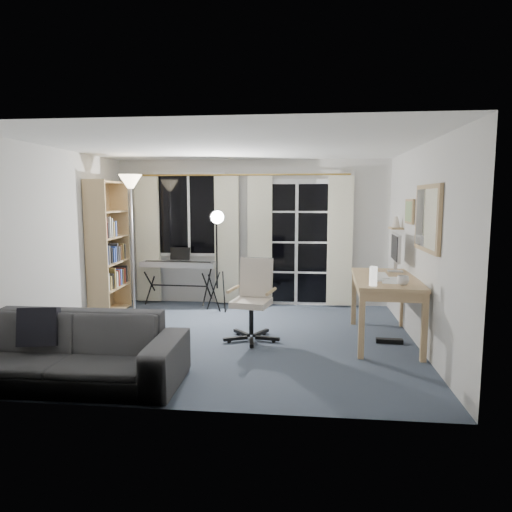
{
  "coord_description": "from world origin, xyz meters",
  "views": [
    {
      "loc": [
        0.87,
        -5.55,
        1.77
      ],
      "look_at": [
        0.25,
        0.35,
        1.02
      ],
      "focal_mm": 32.0,
      "sensor_mm": 36.0,
      "label": 1
    }
  ],
  "objects_px": {
    "keyboard_piano": "(179,265)",
    "desk": "(385,285)",
    "bookshelf": "(106,251)",
    "mug": "(403,279)",
    "office_chair": "(254,292)",
    "studio_light": "(217,229)",
    "torchiere_lamp": "(131,203)",
    "sofa": "(64,339)",
    "monitor": "(396,249)"
  },
  "relations": [
    {
      "from": "torchiere_lamp",
      "to": "office_chair",
      "type": "bearing_deg",
      "value": -24.86
    },
    {
      "from": "keyboard_piano",
      "to": "sofa",
      "type": "xyz_separation_m",
      "value": [
        -0.22,
        -3.25,
        -0.24
      ]
    },
    {
      "from": "bookshelf",
      "to": "mug",
      "type": "bearing_deg",
      "value": -21.58
    },
    {
      "from": "studio_light",
      "to": "desk",
      "type": "relative_size",
      "value": 1.06
    },
    {
      "from": "bookshelf",
      "to": "keyboard_piano",
      "type": "bearing_deg",
      "value": 31.53
    },
    {
      "from": "office_chair",
      "to": "mug",
      "type": "xyz_separation_m",
      "value": [
        1.73,
        -0.45,
        0.27
      ]
    },
    {
      "from": "keyboard_piano",
      "to": "desk",
      "type": "distance_m",
      "value": 3.44
    },
    {
      "from": "mug",
      "to": "office_chair",
      "type": "bearing_deg",
      "value": 165.35
    },
    {
      "from": "studio_light",
      "to": "office_chair",
      "type": "distance_m",
      "value": 1.61
    },
    {
      "from": "bookshelf",
      "to": "sofa",
      "type": "distance_m",
      "value": 2.76
    },
    {
      "from": "keyboard_piano",
      "to": "desk",
      "type": "height_order",
      "value": "keyboard_piano"
    },
    {
      "from": "office_chair",
      "to": "mug",
      "type": "height_order",
      "value": "office_chair"
    },
    {
      "from": "office_chair",
      "to": "desk",
      "type": "height_order",
      "value": "office_chair"
    },
    {
      "from": "office_chair",
      "to": "monitor",
      "type": "height_order",
      "value": "monitor"
    },
    {
      "from": "bookshelf",
      "to": "keyboard_piano",
      "type": "relative_size",
      "value": 1.63
    },
    {
      "from": "desk",
      "to": "mug",
      "type": "distance_m",
      "value": 0.54
    },
    {
      "from": "office_chair",
      "to": "sofa",
      "type": "xyz_separation_m",
      "value": [
        -1.65,
        -1.62,
        -0.16
      ]
    },
    {
      "from": "desk",
      "to": "sofa",
      "type": "bearing_deg",
      "value": -150.3
    },
    {
      "from": "torchiere_lamp",
      "to": "desk",
      "type": "height_order",
      "value": "torchiere_lamp"
    },
    {
      "from": "sofa",
      "to": "studio_light",
      "type": "bearing_deg",
      "value": 71.62
    },
    {
      "from": "office_chair",
      "to": "monitor",
      "type": "xyz_separation_m",
      "value": [
        1.82,
        0.5,
        0.51
      ]
    },
    {
      "from": "office_chair",
      "to": "sofa",
      "type": "relative_size",
      "value": 0.45
    },
    {
      "from": "keyboard_piano",
      "to": "torchiere_lamp",
      "type": "bearing_deg",
      "value": -121.35
    },
    {
      "from": "studio_light",
      "to": "desk",
      "type": "xyz_separation_m",
      "value": [
        2.34,
        -1.21,
        -0.6
      ]
    },
    {
      "from": "keyboard_piano",
      "to": "desk",
      "type": "relative_size",
      "value": 0.82
    },
    {
      "from": "torchiere_lamp",
      "to": "desk",
      "type": "bearing_deg",
      "value": -13.34
    },
    {
      "from": "monitor",
      "to": "office_chair",
      "type": "bearing_deg",
      "value": -162.02
    },
    {
      "from": "keyboard_piano",
      "to": "mug",
      "type": "distance_m",
      "value": 3.78
    },
    {
      "from": "bookshelf",
      "to": "office_chair",
      "type": "bearing_deg",
      "value": -24.85
    },
    {
      "from": "keyboard_piano",
      "to": "office_chair",
      "type": "distance_m",
      "value": 2.17
    },
    {
      "from": "sofa",
      "to": "torchiere_lamp",
      "type": "bearing_deg",
      "value": 95.78
    },
    {
      "from": "studio_light",
      "to": "desk",
      "type": "bearing_deg",
      "value": -46.33
    },
    {
      "from": "keyboard_piano",
      "to": "sofa",
      "type": "distance_m",
      "value": 3.26
    },
    {
      "from": "keyboard_piano",
      "to": "studio_light",
      "type": "distance_m",
      "value": 1.02
    },
    {
      "from": "studio_light",
      "to": "mug",
      "type": "xyz_separation_m",
      "value": [
        2.44,
        -1.71,
        -0.44
      ]
    },
    {
      "from": "monitor",
      "to": "sofa",
      "type": "xyz_separation_m",
      "value": [
        -3.47,
        -2.12,
        -0.67
      ]
    },
    {
      "from": "keyboard_piano",
      "to": "bookshelf",
      "type": "bearing_deg",
      "value": -143.96
    },
    {
      "from": "mug",
      "to": "sofa",
      "type": "bearing_deg",
      "value": -160.89
    },
    {
      "from": "keyboard_piano",
      "to": "mug",
      "type": "height_order",
      "value": "keyboard_piano"
    },
    {
      "from": "bookshelf",
      "to": "mug",
      "type": "relative_size",
      "value": 15.48
    },
    {
      "from": "studio_light",
      "to": "office_chair",
      "type": "height_order",
      "value": "studio_light"
    },
    {
      "from": "mug",
      "to": "studio_light",
      "type": "bearing_deg",
      "value": 144.92
    },
    {
      "from": "desk",
      "to": "mug",
      "type": "bearing_deg",
      "value": -76.0
    },
    {
      "from": "studio_light",
      "to": "sofa",
      "type": "relative_size",
      "value": 0.73
    },
    {
      "from": "office_chair",
      "to": "desk",
      "type": "relative_size",
      "value": 0.66
    },
    {
      "from": "torchiere_lamp",
      "to": "sofa",
      "type": "distance_m",
      "value": 2.82
    },
    {
      "from": "torchiere_lamp",
      "to": "keyboard_piano",
      "type": "xyz_separation_m",
      "value": [
        0.49,
        0.74,
        -1.02
      ]
    },
    {
      "from": "torchiere_lamp",
      "to": "mug",
      "type": "distance_m",
      "value": 3.97
    },
    {
      "from": "office_chair",
      "to": "sofa",
      "type": "distance_m",
      "value": 2.32
    },
    {
      "from": "keyboard_piano",
      "to": "studio_light",
      "type": "height_order",
      "value": "studio_light"
    }
  ]
}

